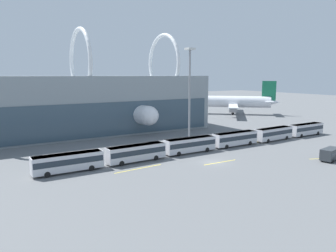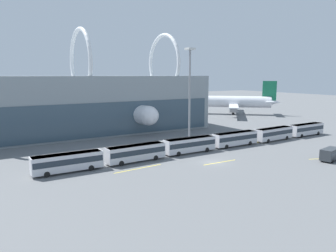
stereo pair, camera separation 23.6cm
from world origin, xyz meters
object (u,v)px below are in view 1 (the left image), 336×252
at_px(airliner_at_gate_far, 109,110).
at_px(floodlight_mast, 190,83).
at_px(shuttle_bus_2, 190,144).
at_px(service_van_foreground, 330,154).
at_px(shuttle_bus_5, 306,129).
at_px(shuttle_bus_1, 136,152).
at_px(airliner_parked_remote, 231,102).
at_px(shuttle_bus_3, 235,138).
at_px(shuttle_bus_4, 274,133).
at_px(shuttle_bus_0, 68,161).

distance_m(airliner_at_gate_far, floodlight_mast, 30.66).
bearing_deg(shuttle_bus_2, service_van_foreground, -44.98).
bearing_deg(shuttle_bus_5, shuttle_bus_1, 179.19).
bearing_deg(airliner_at_gate_far, shuttle_bus_5, 32.96).
relative_size(airliner_at_gate_far, airliner_parked_remote, 1.34).
xyz_separation_m(airliner_parked_remote, shuttle_bus_3, (-42.97, -48.55, -3.44)).
distance_m(shuttle_bus_1, floodlight_mast, 30.71).
xyz_separation_m(shuttle_bus_3, shuttle_bus_4, (13.11, -0.23, 0.00)).
bearing_deg(shuttle_bus_1, airliner_parked_remote, 32.96).
xyz_separation_m(airliner_at_gate_far, airliner_parked_remote, (58.29, 7.24, -0.22)).
height_order(airliner_at_gate_far, shuttle_bus_4, airliner_at_gate_far).
bearing_deg(shuttle_bus_2, shuttle_bus_0, -178.47).
xyz_separation_m(shuttle_bus_4, service_van_foreground, (-6.54, -19.60, -0.49)).
distance_m(shuttle_bus_0, service_van_foreground, 49.71).
xyz_separation_m(shuttle_bus_2, shuttle_bus_3, (13.11, 0.09, 0.00)).
relative_size(shuttle_bus_2, shuttle_bus_5, 1.00).
bearing_deg(shuttle_bus_2, shuttle_bus_1, -177.76).
xyz_separation_m(airliner_at_gate_far, shuttle_bus_0, (-24.02, -42.06, -3.66)).
height_order(shuttle_bus_4, service_van_foreground, shuttle_bus_4).
relative_size(shuttle_bus_0, service_van_foreground, 2.28).
xyz_separation_m(airliner_parked_remote, shuttle_bus_4, (-29.86, -48.78, -3.44)).
height_order(airliner_at_gate_far, shuttle_bus_2, airliner_at_gate_far).
relative_size(airliner_at_gate_far, service_van_foreground, 8.44).
distance_m(shuttle_bus_0, shuttle_bus_4, 52.45).
distance_m(airliner_parked_remote, shuttle_bus_5, 51.69).
height_order(shuttle_bus_3, service_van_foreground, shuttle_bus_3).
xyz_separation_m(shuttle_bus_3, shuttle_bus_5, (26.23, -0.23, 0.00)).
distance_m(service_van_foreground, floodlight_mast, 38.18).
height_order(airliner_parked_remote, shuttle_bus_2, airliner_parked_remote).
bearing_deg(floodlight_mast, shuttle_bus_4, -43.28).
relative_size(airliner_at_gate_far, shuttle_bus_2, 3.71).
xyz_separation_m(airliner_at_gate_far, shuttle_bus_2, (2.21, -41.40, -3.66)).
bearing_deg(shuttle_bus_5, service_van_foreground, -136.28).
height_order(shuttle_bus_5, floodlight_mast, floodlight_mast).
bearing_deg(shuttle_bus_2, shuttle_bus_5, -0.10).
distance_m(shuttle_bus_0, shuttle_bus_2, 26.23).
relative_size(shuttle_bus_4, shuttle_bus_5, 1.01).
bearing_deg(shuttle_bus_1, shuttle_bus_2, -0.27).
bearing_deg(shuttle_bus_3, shuttle_bus_5, -0.82).
bearing_deg(shuttle_bus_0, floodlight_mast, 23.14).
bearing_deg(shuttle_bus_5, airliner_parked_remote, 69.85).
xyz_separation_m(shuttle_bus_1, shuttle_bus_2, (13.11, 0.49, 0.00)).
bearing_deg(airliner_at_gate_far, shuttle_bus_0, -41.78).
height_order(shuttle_bus_2, shuttle_bus_3, same).
height_order(shuttle_bus_4, floodlight_mast, floodlight_mast).
bearing_deg(airliner_at_gate_far, shuttle_bus_1, -26.64).
bearing_deg(service_van_foreground, shuttle_bus_4, 60.48).
relative_size(shuttle_bus_0, floodlight_mast, 0.51).
relative_size(shuttle_bus_1, service_van_foreground, 2.30).
height_order(shuttle_bus_0, shuttle_bus_3, same).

